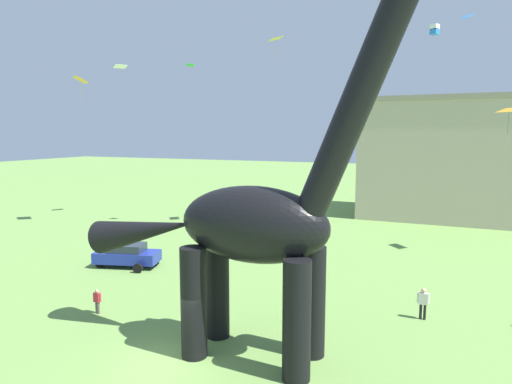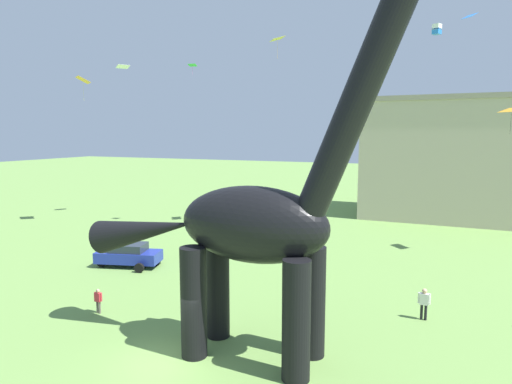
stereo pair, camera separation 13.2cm
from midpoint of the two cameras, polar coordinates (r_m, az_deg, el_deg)
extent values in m
plane|color=#6B9347|center=(19.01, -11.64, -20.56)|extent=(240.00, 240.00, 0.00)
cylinder|color=black|center=(18.55, 7.35, -13.61)|extent=(1.04, 1.04, 4.47)
cylinder|color=black|center=(16.80, 5.34, -15.88)|extent=(1.04, 1.04, 4.47)
cylinder|color=black|center=(20.10, -4.69, -11.88)|extent=(1.04, 1.04, 4.47)
cylinder|color=black|center=(18.50, -7.70, -13.67)|extent=(1.04, 1.04, 4.47)
ellipsoid|color=black|center=(17.48, -0.17, -4.12)|extent=(6.12, 2.63, 3.01)
cylinder|color=black|center=(15.98, 13.22, 11.98)|extent=(4.40, 1.13, 8.71)
cone|color=black|center=(20.23, -13.60, -4.73)|extent=(5.38, 1.51, 2.55)
cube|color=navy|center=(31.69, -15.69, -7.85)|extent=(4.53, 2.87, 0.72)
cube|color=#232B35|center=(31.53, -15.73, -6.76)|extent=(2.61, 2.13, 0.52)
cylinder|color=black|center=(31.53, -12.42, -8.50)|extent=(0.66, 0.38, 0.62)
cylinder|color=black|center=(30.17, -14.45, -9.29)|extent=(0.66, 0.38, 0.62)
cylinder|color=black|center=(33.41, -16.76, -7.74)|extent=(0.66, 0.38, 0.62)
cylinder|color=black|center=(32.14, -18.85, -8.43)|extent=(0.66, 0.38, 0.62)
cylinder|color=#6B6056|center=(24.39, -19.28, -13.56)|extent=(0.10, 0.10, 0.61)
cylinder|color=#6B6056|center=(24.29, -19.01, -13.64)|extent=(0.10, 0.10, 0.61)
cube|color=#D1333D|center=(24.16, -19.20, -12.44)|extent=(0.33, 0.20, 0.44)
sphere|color=tan|center=(24.06, -19.23, -11.73)|extent=(0.19, 0.19, 0.19)
cylinder|color=#D1333D|center=(24.28, -19.54, -12.30)|extent=(0.08, 0.08, 0.41)
cylinder|color=#D1333D|center=(24.03, -18.86, -12.48)|extent=(0.08, 0.08, 0.41)
cylinder|color=black|center=(28.15, 6.71, -10.06)|extent=(0.15, 0.15, 0.87)
cylinder|color=black|center=(28.09, 7.13, -10.10)|extent=(0.15, 0.15, 0.87)
cube|color=silver|center=(27.91, 6.94, -8.62)|extent=(0.47, 0.29, 0.62)
sphere|color=tan|center=(27.79, 6.95, -7.74)|extent=(0.27, 0.27, 0.27)
cylinder|color=silver|center=(27.98, 6.40, -8.51)|extent=(0.12, 0.12, 0.59)
cylinder|color=silver|center=(27.83, 7.48, -8.61)|extent=(0.12, 0.12, 0.59)
cylinder|color=black|center=(23.73, 20.36, -14.02)|extent=(0.13, 0.13, 0.77)
cylinder|color=black|center=(23.72, 20.82, -14.05)|extent=(0.13, 0.13, 0.77)
cube|color=silver|center=(23.50, 20.66, -12.54)|extent=(0.42, 0.26, 0.54)
sphere|color=tan|center=(23.37, 20.71, -11.64)|extent=(0.24, 0.24, 0.24)
cylinder|color=silver|center=(23.50, 20.07, -12.45)|extent=(0.10, 0.10, 0.52)
cylinder|color=silver|center=(23.48, 21.26, -12.52)|extent=(0.10, 0.10, 0.52)
cube|color=white|center=(38.16, 22.02, 18.79)|extent=(0.70, 0.70, 0.42)
cube|color=#287AE5|center=(38.10, 22.00, 18.32)|extent=(0.70, 0.70, 0.42)
cube|color=green|center=(42.74, -7.95, 15.62)|extent=(0.81, 0.64, 0.18)
cylinder|color=pink|center=(42.67, -7.94, 14.97)|extent=(0.01, 0.01, 0.75)
cube|color=purple|center=(18.73, -3.65, -2.12)|extent=(1.03, 1.03, 0.70)
cube|color=green|center=(18.83, -3.63, -3.76)|extent=(1.03, 1.03, 0.70)
cube|color=#287AE5|center=(35.69, 25.51, 19.46)|extent=(1.11, 1.10, 0.34)
cube|color=white|center=(49.70, -16.42, 14.97)|extent=(1.43, 1.53, 0.27)
cube|color=orange|center=(36.12, 29.72, 9.02)|extent=(1.78, 1.81, 0.34)
cylinder|color=black|center=(36.09, 29.62, 7.50)|extent=(0.01, 0.01, 1.47)
cube|color=orange|center=(45.76, -20.97, 13.11)|extent=(1.97, 1.84, 0.57)
cylinder|color=yellow|center=(45.66, -20.91, 11.79)|extent=(0.01, 0.01, 1.63)
cube|color=yellow|center=(42.23, 2.82, 18.78)|extent=(1.81, 1.89, 0.32)
cylinder|color=orange|center=(42.04, 2.82, 17.46)|extent=(0.01, 0.01, 1.52)
cube|color=#B7A893|center=(51.93, 25.81, 3.54)|extent=(21.42, 11.09, 12.02)
cube|color=gray|center=(51.96, 26.21, 10.44)|extent=(21.84, 11.31, 0.50)
camera|label=1|loc=(0.07, -89.79, 0.03)|focal=31.61mm
camera|label=2|loc=(0.07, 90.21, -0.03)|focal=31.61mm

